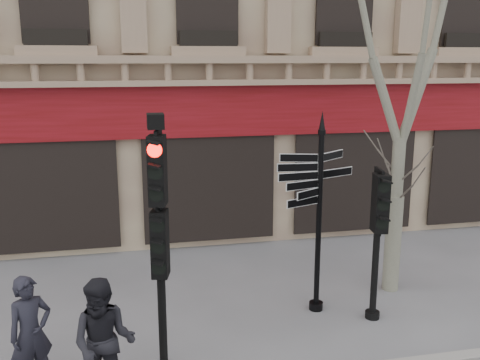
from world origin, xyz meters
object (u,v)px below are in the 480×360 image
at_px(traffic_signal_main, 159,216).
at_px(pedestrian_a, 31,334).
at_px(traffic_signal_secondary, 378,219).
at_px(pedestrian_b, 104,343).
at_px(plane_tree, 408,18).
at_px(fingerpost, 320,180).

xyz_separation_m(traffic_signal_main, pedestrian_a, (-1.94, 0.02, -1.70)).
distance_m(traffic_signal_secondary, pedestrian_b, 5.27).
xyz_separation_m(traffic_signal_secondary, pedestrian_b, (-4.91, -1.61, -1.03)).
height_order(traffic_signal_secondary, plane_tree, plane_tree).
height_order(traffic_signal_main, traffic_signal_secondary, traffic_signal_main).
relative_size(traffic_signal_main, pedestrian_a, 2.30).
height_order(fingerpost, traffic_signal_main, traffic_signal_main).
height_order(traffic_signal_main, pedestrian_b, traffic_signal_main).
height_order(traffic_signal_secondary, pedestrian_a, traffic_signal_secondary).
bearing_deg(traffic_signal_secondary, traffic_signal_main, -156.80).
xyz_separation_m(fingerpost, traffic_signal_secondary, (0.94, -0.57, -0.67)).
relative_size(traffic_signal_secondary, pedestrian_a, 1.59).
relative_size(traffic_signal_main, plane_tree, 0.51).
relative_size(fingerpost, pedestrian_a, 2.20).
relative_size(fingerpost, traffic_signal_secondary, 1.39).
xyz_separation_m(traffic_signal_secondary, plane_tree, (0.96, 1.15, 3.65)).
distance_m(fingerpost, traffic_signal_secondary, 1.28).
bearing_deg(plane_tree, pedestrian_b, -154.83).
bearing_deg(pedestrian_b, pedestrian_a, 162.58).
xyz_separation_m(plane_tree, pedestrian_b, (-5.87, -2.76, -4.69)).
bearing_deg(traffic_signal_secondary, pedestrian_a, -161.46).
bearing_deg(fingerpost, traffic_signal_secondary, -41.00).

